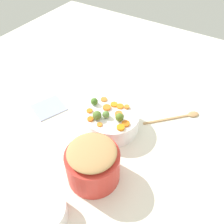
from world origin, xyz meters
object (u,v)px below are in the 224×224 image
Objects in this scene: metal_pot at (93,166)px; casserole_dish at (41,213)px; serving_bowl_carrots at (112,120)px; wooden_spoon at (182,116)px.

metal_pot reaches higher than casserole_dish.
metal_pot reaches higher than serving_bowl_carrots.
casserole_dish is at bearing 167.15° from metal_pot.
casserole_dish is at bearing -177.07° from serving_bowl_carrots.
serving_bowl_carrots is 1.21× the size of metal_pot.
serving_bowl_carrots is at bearing 16.92° from metal_pot.
metal_pot is 0.57m from wooden_spoon.
wooden_spoon is 1.25× the size of casserole_dish.
metal_pot is (-0.28, -0.08, 0.03)m from serving_bowl_carrots.
wooden_spoon is at bearing -17.48° from casserole_dish.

